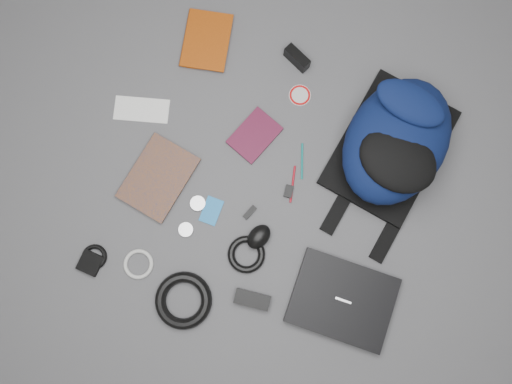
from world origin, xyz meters
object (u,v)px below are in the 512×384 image
(pouch, at_px, (90,263))
(backpack, at_px, (397,141))
(comic_book, at_px, (135,164))
(dvd_case, at_px, (255,135))
(compact_camera, at_px, (297,58))
(mouse, at_px, (259,237))
(power_brick, at_px, (252,299))
(laptop, at_px, (342,300))
(textbook_red, at_px, (184,37))

(pouch, bearing_deg, backpack, 42.40)
(comic_book, relative_size, dvd_case, 1.53)
(dvd_case, relative_size, compact_camera, 1.73)
(mouse, bearing_deg, power_brick, -55.01)
(power_brick, bearing_deg, compact_camera, 93.41)
(laptop, relative_size, pouch, 4.60)
(compact_camera, relative_size, mouse, 1.06)
(textbook_red, height_order, power_brick, power_brick)
(pouch, bearing_deg, laptop, 12.95)
(backpack, xyz_separation_m, comic_book, (-0.83, -0.39, -0.10))
(dvd_case, bearing_deg, compact_camera, 102.59)
(mouse, bearing_deg, dvd_case, 133.51)
(comic_book, bearing_deg, power_brick, -18.18)
(textbook_red, bearing_deg, compact_camera, -3.04)
(backpack, bearing_deg, dvd_case, -155.71)
(compact_camera, distance_m, pouch, 1.04)
(textbook_red, distance_m, pouch, 0.89)
(laptop, relative_size, comic_book, 1.27)
(comic_book, bearing_deg, backpack, 34.05)
(dvd_case, height_order, compact_camera, compact_camera)
(textbook_red, distance_m, mouse, 0.79)
(textbook_red, xyz_separation_m, dvd_case, (0.38, -0.25, -0.01))
(mouse, height_order, power_brick, mouse)
(backpack, xyz_separation_m, laptop, (0.02, -0.57, -0.09))
(backpack, relative_size, mouse, 5.47)
(backpack, bearing_deg, comic_book, -146.40)
(dvd_case, distance_m, mouse, 0.37)
(textbook_red, xyz_separation_m, mouse, (0.53, -0.59, 0.01))
(textbook_red, bearing_deg, comic_book, -100.18)
(dvd_case, height_order, power_brick, power_brick)
(compact_camera, distance_m, power_brick, 0.89)
(dvd_case, relative_size, pouch, 2.38)
(pouch, bearing_deg, dvd_case, 59.81)
(laptop, xyz_separation_m, dvd_case, (-0.49, 0.44, -0.01))
(comic_book, distance_m, mouse, 0.52)
(textbook_red, xyz_separation_m, pouch, (0.01, -0.89, -0.00))
(laptop, relative_size, textbook_red, 1.50)
(backpack, height_order, compact_camera, backpack)
(comic_book, bearing_deg, compact_camera, 64.15)
(backpack, distance_m, dvd_case, 0.50)
(dvd_case, distance_m, pouch, 0.74)
(dvd_case, xyz_separation_m, mouse, (0.15, -0.34, 0.02))
(textbook_red, relative_size, compact_camera, 2.23)
(backpack, distance_m, pouch, 1.14)
(dvd_case, bearing_deg, backpack, 35.67)
(dvd_case, xyz_separation_m, compact_camera, (0.04, 0.32, 0.02))
(dvd_case, relative_size, power_brick, 1.45)
(textbook_red, distance_m, comic_book, 0.51)
(compact_camera, height_order, pouch, compact_camera)
(laptop, distance_m, mouse, 0.36)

